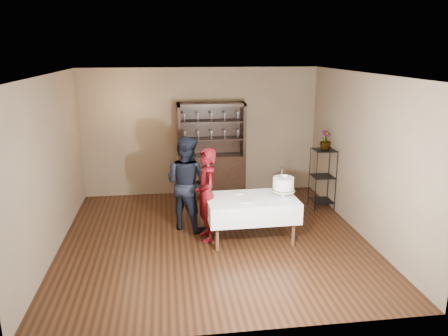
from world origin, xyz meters
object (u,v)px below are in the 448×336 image
at_px(cake_table, 251,208).
at_px(man, 186,183).
at_px(plant_etagere, 323,176).
at_px(woman, 207,195).
at_px(potted_plant, 325,140).
at_px(china_hutch, 212,165).
at_px(cake, 283,185).

xyz_separation_m(cake_table, man, (-1.02, 0.64, 0.27)).
bearing_deg(plant_etagere, cake_table, -142.53).
relative_size(woman, man, 0.94).
height_order(man, potted_plant, man).
relative_size(china_hutch, cake_table, 1.36).
xyz_separation_m(plant_etagere, man, (-2.70, -0.64, 0.17)).
distance_m(cake_table, potted_plant, 2.29).
distance_m(china_hutch, cake, 2.55).
xyz_separation_m(plant_etagere, cake, (-1.16, -1.31, 0.29)).
height_order(cake_table, woman, woman).
relative_size(plant_etagere, woman, 0.77).
bearing_deg(cake, cake_table, 177.35).
distance_m(plant_etagere, man, 2.78).
relative_size(cake, potted_plant, 1.45).
bearing_deg(cake, china_hutch, 111.34).
bearing_deg(woman, cake_table, 72.52).
relative_size(cake_table, potted_plant, 4.04).
distance_m(china_hutch, man, 1.81).
xyz_separation_m(cake_table, woman, (-0.72, 0.12, 0.22)).
xyz_separation_m(china_hutch, man, (-0.62, -1.69, 0.16)).
height_order(cake_table, cake, cake).
bearing_deg(cake_table, plant_etagere, 37.47).
height_order(plant_etagere, potted_plant, potted_plant).
xyz_separation_m(china_hutch, plant_etagere, (2.08, -1.05, -0.01)).
xyz_separation_m(man, potted_plant, (2.72, 0.66, 0.54)).
relative_size(china_hutch, cake, 3.78).
relative_size(woman, potted_plant, 4.25).
bearing_deg(potted_plant, plant_etagere, -134.69).
height_order(china_hutch, plant_etagere, china_hutch).
bearing_deg(man, china_hutch, -73.46).
bearing_deg(potted_plant, cake_table, -142.43).
distance_m(china_hutch, plant_etagere, 2.33).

